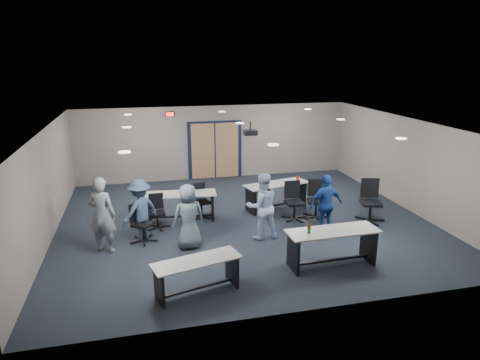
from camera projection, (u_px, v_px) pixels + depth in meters
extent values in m
plane|color=black|center=(244.00, 221.00, 11.96)|extent=(10.00, 10.00, 0.00)
cube|color=gray|center=(215.00, 142.00, 15.77)|extent=(10.00, 0.04, 2.70)
cube|color=gray|center=(307.00, 243.00, 7.38)|extent=(10.00, 0.04, 2.70)
cube|color=gray|center=(46.00, 187.00, 10.46)|extent=(0.04, 9.00, 2.70)
cube|color=gray|center=(407.00, 164.00, 12.69)|extent=(0.04, 9.00, 2.70)
cube|color=silver|center=(244.00, 125.00, 11.19)|extent=(10.00, 9.00, 0.04)
cube|color=black|center=(215.00, 151.00, 15.83)|extent=(2.00, 0.06, 2.20)
cube|color=#9D6A48|center=(203.00, 151.00, 15.71)|extent=(0.85, 0.04, 2.05)
cube|color=#9D6A48|center=(227.00, 150.00, 15.91)|extent=(0.85, 0.04, 2.05)
cube|color=black|center=(170.00, 114.00, 15.06)|extent=(0.32, 0.05, 0.18)
cube|color=#FF0C0C|center=(170.00, 114.00, 15.03)|extent=(0.26, 0.02, 0.12)
cylinder|color=black|center=(250.00, 126.00, 11.76)|extent=(0.04, 0.04, 0.24)
cube|color=black|center=(250.00, 132.00, 11.81)|extent=(0.35, 0.30, 0.14)
cylinder|color=black|center=(252.00, 133.00, 11.67)|extent=(0.08, 0.03, 0.08)
cube|color=#A6A49D|center=(197.00, 261.00, 8.17)|extent=(1.81, 0.99, 0.03)
cube|color=black|center=(159.00, 287.00, 7.92)|extent=(0.18, 0.52, 0.67)
cube|color=black|center=(232.00, 268.00, 8.61)|extent=(0.18, 0.52, 0.67)
cube|color=black|center=(197.00, 288.00, 8.33)|extent=(1.49, 0.44, 0.04)
cube|color=#A6A49D|center=(333.00, 231.00, 9.23)|extent=(2.04, 0.72, 0.03)
cube|color=black|center=(293.00, 253.00, 9.13)|extent=(0.07, 0.62, 0.79)
cube|color=black|center=(368.00, 244.00, 9.57)|extent=(0.07, 0.62, 0.79)
cube|color=black|center=(331.00, 260.00, 9.43)|extent=(1.80, 0.10, 0.05)
cube|color=#A6A49D|center=(181.00, 194.00, 11.81)|extent=(1.99, 0.82, 0.03)
cube|color=black|center=(150.00, 209.00, 11.81)|extent=(0.11, 0.59, 0.75)
cube|color=black|center=(212.00, 206.00, 12.04)|extent=(0.11, 0.59, 0.75)
cube|color=black|center=(182.00, 216.00, 12.00)|extent=(1.72, 0.21, 0.04)
cube|color=#A6A49D|center=(276.00, 184.00, 12.70)|extent=(2.04, 1.09, 0.03)
cube|color=black|center=(251.00, 201.00, 12.44)|extent=(0.19, 0.59, 0.76)
cube|color=black|center=(300.00, 192.00, 13.19)|extent=(0.19, 0.59, 0.76)
cube|color=black|center=(276.00, 205.00, 12.89)|extent=(1.69, 0.46, 0.04)
cylinder|color=red|center=(298.00, 178.00, 13.01)|extent=(0.09, 0.09, 0.13)
imported|color=gray|center=(102.00, 215.00, 9.86)|extent=(0.79, 0.68, 1.83)
imported|color=slate|center=(189.00, 217.00, 10.11)|extent=(0.86, 0.65, 1.58)
imported|color=#C0D9FF|center=(262.00, 206.00, 10.62)|extent=(0.86, 0.69, 1.70)
imported|color=navy|center=(326.00, 205.00, 10.88)|extent=(0.99, 0.54, 1.59)
imported|color=#384965|center=(140.00, 210.00, 10.53)|extent=(1.16, 1.08, 1.58)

